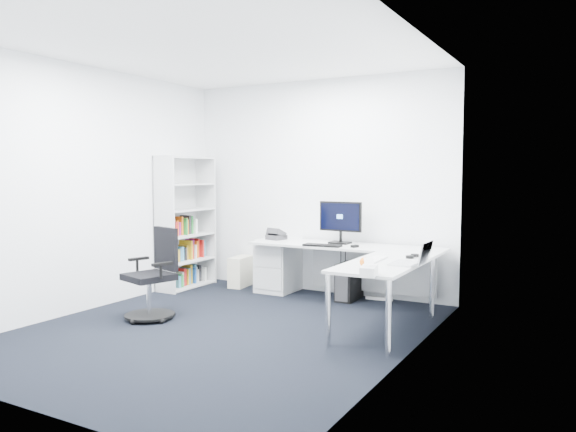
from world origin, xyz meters
The scene contains 22 objects.
ground centered at (0.00, 0.00, 0.00)m, with size 4.20×4.20×0.00m, color black.
ceiling centered at (0.00, 0.00, 2.70)m, with size 4.20×4.20×0.00m, color white.
wall_back centered at (0.00, 2.10, 1.35)m, with size 3.60×0.02×2.70m, color white.
wall_front centered at (0.00, -2.10, 1.35)m, with size 3.60×0.02×2.70m, color white.
wall_left centered at (-1.80, 0.00, 1.35)m, with size 0.02×4.20×2.70m, color white.
wall_right centered at (1.80, 0.00, 1.35)m, with size 0.02×4.20×2.70m, color white.
l_desk centered at (0.55, 1.40, 0.34)m, with size 2.31×1.30×0.68m, color silver, non-canonical shape.
drawer_pedestal centered at (-0.43, 1.85, 0.34)m, with size 0.44×0.55×0.68m, color silver.
bookshelf centered at (-1.62, 1.45, 0.87)m, with size 0.34×0.87×1.74m, color silver, non-canonical shape.
task_chair centered at (-0.91, -0.03, 0.48)m, with size 0.53×0.53×0.95m, color black, non-canonical shape.
black_pc_tower centered at (0.56, 1.83, 0.22)m, with size 0.20×0.46×0.45m, color black.
beige_pc_tower centered at (-1.03, 1.86, 0.20)m, with size 0.19×0.42×0.40m, color beige.
power_strip centered at (0.89, 1.99, 0.02)m, with size 0.33×0.06×0.04m, color white.
monitor centered at (0.44, 1.81, 0.94)m, with size 0.55×0.17×0.52m, color black, non-canonical shape.
black_keyboard centered at (0.36, 1.49, 0.69)m, with size 0.44×0.16×0.02m, color black.
mouse centered at (0.73, 1.57, 0.69)m, with size 0.05×0.09×0.03m, color black.
desk_phone centered at (-0.43, 1.78, 0.75)m, with size 0.20×0.20×0.14m, color #2F2F32, non-canonical shape.
laptop centered at (1.59, 0.70, 0.79)m, with size 0.33×0.32×0.23m, color silver, non-canonical shape.
white_keyboard centered at (1.27, 0.80, 0.68)m, with size 0.13×0.45×0.02m, color white.
headphones centered at (1.53, 1.14, 0.70)m, with size 0.12×0.19×0.05m, color black, non-canonical shape.
orange_fruit centered at (1.31, 0.39, 0.72)m, with size 0.09×0.09×0.09m, color orange.
tissue_box centered at (1.51, -0.01, 0.72)m, with size 0.12×0.23×0.08m, color white.
Camera 1 is at (3.16, -4.36, 1.53)m, focal length 35.00 mm.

